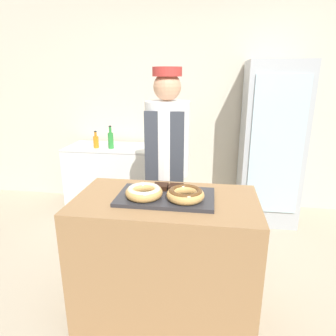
# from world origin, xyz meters

# --- Properties ---
(ground_plane) EXTENTS (14.00, 14.00, 0.00)m
(ground_plane) POSITION_xyz_m (0.00, 0.00, 0.00)
(ground_plane) COLOR #B7A88E
(wall_back) EXTENTS (8.00, 0.06, 2.70)m
(wall_back) POSITION_xyz_m (0.00, 2.13, 1.35)
(wall_back) COLOR beige
(wall_back) RESTS_ON ground_plane
(display_counter) EXTENTS (1.21, 0.67, 0.91)m
(display_counter) POSITION_xyz_m (0.00, 0.00, 0.45)
(display_counter) COLOR #997047
(display_counter) RESTS_ON ground_plane
(serving_tray) EXTENTS (0.63, 0.37, 0.02)m
(serving_tray) POSITION_xyz_m (0.00, 0.00, 0.92)
(serving_tray) COLOR #2D2D33
(serving_tray) RESTS_ON display_counter
(donut_light_glaze) EXTENTS (0.24, 0.24, 0.07)m
(donut_light_glaze) POSITION_xyz_m (-0.13, -0.05, 0.97)
(donut_light_glaze) COLOR tan
(donut_light_glaze) RESTS_ON serving_tray
(donut_chocolate_glaze) EXTENTS (0.24, 0.24, 0.07)m
(donut_chocolate_glaze) POSITION_xyz_m (0.13, -0.05, 0.97)
(donut_chocolate_glaze) COLOR tan
(donut_chocolate_glaze) RESTS_ON serving_tray
(brownie_back_left) EXTENTS (0.10, 0.10, 0.03)m
(brownie_back_left) POSITION_xyz_m (-0.05, 0.11, 0.95)
(brownie_back_left) COLOR black
(brownie_back_left) RESTS_ON serving_tray
(brownie_back_right) EXTENTS (0.10, 0.10, 0.03)m
(brownie_back_right) POSITION_xyz_m (0.05, 0.11, 0.95)
(brownie_back_right) COLOR black
(brownie_back_right) RESTS_ON serving_tray
(baker_person) EXTENTS (0.38, 0.38, 1.75)m
(baker_person) POSITION_xyz_m (-0.10, 0.70, 0.93)
(baker_person) COLOR #4C4C51
(baker_person) RESTS_ON ground_plane
(beverage_fridge) EXTENTS (0.66, 0.67, 1.84)m
(beverage_fridge) POSITION_xyz_m (0.96, 1.74, 0.92)
(beverage_fridge) COLOR #ADB2B7
(beverage_fridge) RESTS_ON ground_plane
(chest_freezer) EXTENTS (1.08, 0.58, 0.83)m
(chest_freezer) POSITION_xyz_m (-0.98, 1.75, 0.42)
(chest_freezer) COLOR silver
(chest_freezer) RESTS_ON ground_plane
(bottle_orange) EXTENTS (0.07, 0.07, 0.21)m
(bottle_orange) POSITION_xyz_m (-1.12, 1.65, 0.91)
(bottle_orange) COLOR orange
(bottle_orange) RESTS_ON chest_freezer
(bottle_green) EXTENTS (0.07, 0.07, 0.28)m
(bottle_green) POSITION_xyz_m (-0.93, 1.64, 0.94)
(bottle_green) COLOR #2D8C38
(bottle_green) RESTS_ON chest_freezer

